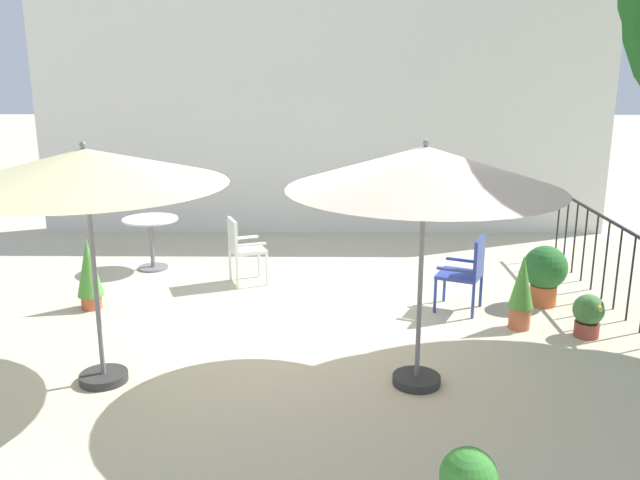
{
  "coord_description": "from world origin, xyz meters",
  "views": [
    {
      "loc": [
        0.09,
        -6.93,
        2.89
      ],
      "look_at": [
        0.0,
        0.33,
        0.95
      ],
      "focal_mm": 38.14,
      "sensor_mm": 36.0,
      "label": 1
    }
  ],
  "objects_px": {
    "potted_plant_1": "(588,314)",
    "potted_plant_4": "(89,272)",
    "patio_umbrella_0": "(85,169)",
    "cafe_table_0": "(151,234)",
    "patio_chair_0": "(242,246)",
    "potted_plant_0": "(522,290)",
    "potted_plant_2": "(545,272)",
    "patio_chair_1": "(467,269)",
    "patio_umbrella_1": "(425,170)"
  },
  "relations": [
    {
      "from": "potted_plant_1",
      "to": "potted_plant_4",
      "type": "height_order",
      "value": "potted_plant_4"
    },
    {
      "from": "patio_umbrella_0",
      "to": "potted_plant_1",
      "type": "bearing_deg",
      "value": 12.93
    },
    {
      "from": "cafe_table_0",
      "to": "patio_chair_0",
      "type": "xyz_separation_m",
      "value": [
        1.36,
        -0.64,
        0.0
      ]
    },
    {
      "from": "potted_plant_4",
      "to": "patio_chair_0",
      "type": "bearing_deg",
      "value": 29.47
    },
    {
      "from": "cafe_table_0",
      "to": "potted_plant_0",
      "type": "relative_size",
      "value": 0.91
    },
    {
      "from": "patio_umbrella_0",
      "to": "potted_plant_2",
      "type": "xyz_separation_m",
      "value": [
        4.67,
        2.08,
        -1.56
      ]
    },
    {
      "from": "patio_umbrella_0",
      "to": "potted_plant_4",
      "type": "bearing_deg",
      "value": 111.64
    },
    {
      "from": "patio_chair_1",
      "to": "patio_umbrella_1",
      "type": "bearing_deg",
      "value": -113.17
    },
    {
      "from": "cafe_table_0",
      "to": "potted_plant_1",
      "type": "height_order",
      "value": "cafe_table_0"
    },
    {
      "from": "patio_umbrella_1",
      "to": "potted_plant_2",
      "type": "bearing_deg",
      "value": 49.63
    },
    {
      "from": "patio_chair_0",
      "to": "potted_plant_0",
      "type": "xyz_separation_m",
      "value": [
        3.25,
        -1.52,
        -0.07
      ]
    },
    {
      "from": "patio_umbrella_0",
      "to": "cafe_table_0",
      "type": "bearing_deg",
      "value": 96.79
    },
    {
      "from": "cafe_table_0",
      "to": "potted_plant_2",
      "type": "height_order",
      "value": "potted_plant_2"
    },
    {
      "from": "potted_plant_0",
      "to": "potted_plant_2",
      "type": "distance_m",
      "value": 0.89
    },
    {
      "from": "cafe_table_0",
      "to": "potted_plant_4",
      "type": "bearing_deg",
      "value": -101.86
    },
    {
      "from": "potted_plant_1",
      "to": "patio_chair_1",
      "type": "bearing_deg",
      "value": 146.75
    },
    {
      "from": "potted_plant_0",
      "to": "patio_umbrella_1",
      "type": "bearing_deg",
      "value": -133.93
    },
    {
      "from": "patio_umbrella_1",
      "to": "patio_chair_0",
      "type": "xyz_separation_m",
      "value": [
        -1.94,
        2.87,
        -1.47
      ]
    },
    {
      "from": "patio_umbrella_1",
      "to": "cafe_table_0",
      "type": "xyz_separation_m",
      "value": [
        -3.3,
        3.51,
        -1.47
      ]
    },
    {
      "from": "patio_umbrella_1",
      "to": "potted_plant_2",
      "type": "xyz_separation_m",
      "value": [
        1.79,
        2.1,
        -1.56
      ]
    },
    {
      "from": "patio_umbrella_1",
      "to": "patio_chair_0",
      "type": "relative_size",
      "value": 2.69
    },
    {
      "from": "patio_chair_0",
      "to": "potted_plant_4",
      "type": "bearing_deg",
      "value": -150.53
    },
    {
      "from": "patio_umbrella_1",
      "to": "patio_umbrella_0",
      "type": "bearing_deg",
      "value": 179.63
    },
    {
      "from": "patio_chair_0",
      "to": "potted_plant_0",
      "type": "relative_size",
      "value": 1.05
    },
    {
      "from": "potted_plant_2",
      "to": "patio_chair_0",
      "type": "bearing_deg",
      "value": 168.31
    },
    {
      "from": "cafe_table_0",
      "to": "potted_plant_2",
      "type": "bearing_deg",
      "value": -15.51
    },
    {
      "from": "patio_umbrella_0",
      "to": "potted_plant_4",
      "type": "distance_m",
      "value": 2.55
    },
    {
      "from": "patio_umbrella_1",
      "to": "patio_chair_1",
      "type": "height_order",
      "value": "patio_umbrella_1"
    },
    {
      "from": "patio_umbrella_0",
      "to": "potted_plant_1",
      "type": "relative_size",
      "value": 5.19
    },
    {
      "from": "cafe_table_0",
      "to": "potted_plant_0",
      "type": "xyz_separation_m",
      "value": [
        4.61,
        -2.16,
        -0.07
      ]
    },
    {
      "from": "potted_plant_1",
      "to": "potted_plant_4",
      "type": "bearing_deg",
      "value": 172.07
    },
    {
      "from": "patio_umbrella_0",
      "to": "cafe_table_0",
      "type": "distance_m",
      "value": 3.81
    },
    {
      "from": "patio_chair_1",
      "to": "potted_plant_0",
      "type": "height_order",
      "value": "patio_chair_1"
    },
    {
      "from": "patio_chair_1",
      "to": "potted_plant_1",
      "type": "xyz_separation_m",
      "value": [
        1.16,
        -0.76,
        -0.26
      ]
    },
    {
      "from": "potted_plant_2",
      "to": "potted_plant_0",
      "type": "bearing_deg",
      "value": -122.86
    },
    {
      "from": "potted_plant_1",
      "to": "potted_plant_2",
      "type": "xyz_separation_m",
      "value": [
        -0.18,
        0.97,
        0.17
      ]
    },
    {
      "from": "patio_umbrella_0",
      "to": "patio_chair_0",
      "type": "relative_size",
      "value": 2.76
    },
    {
      "from": "patio_umbrella_1",
      "to": "potted_plant_4",
      "type": "height_order",
      "value": "patio_umbrella_1"
    },
    {
      "from": "cafe_table_0",
      "to": "patio_chair_0",
      "type": "height_order",
      "value": "patio_chair_0"
    },
    {
      "from": "patio_umbrella_1",
      "to": "patio_chair_0",
      "type": "distance_m",
      "value": 3.76
    },
    {
      "from": "patio_umbrella_0",
      "to": "patio_chair_1",
      "type": "xyz_separation_m",
      "value": [
        3.7,
        1.87,
        -1.47
      ]
    },
    {
      "from": "patio_chair_0",
      "to": "potted_plant_1",
      "type": "height_order",
      "value": "patio_chair_0"
    },
    {
      "from": "patio_chair_0",
      "to": "potted_plant_2",
      "type": "bearing_deg",
      "value": -11.69
    },
    {
      "from": "patio_chair_1",
      "to": "potted_plant_0",
      "type": "relative_size",
      "value": 1.07
    },
    {
      "from": "patio_chair_0",
      "to": "potted_plant_0",
      "type": "distance_m",
      "value": 3.58
    },
    {
      "from": "potted_plant_4",
      "to": "patio_umbrella_0",
      "type": "bearing_deg",
      "value": -68.36
    },
    {
      "from": "potted_plant_0",
      "to": "patio_umbrella_0",
      "type": "bearing_deg",
      "value": -162.34
    },
    {
      "from": "patio_chair_1",
      "to": "potted_plant_1",
      "type": "relative_size",
      "value": 1.93
    },
    {
      "from": "potted_plant_2",
      "to": "potted_plant_4",
      "type": "bearing_deg",
      "value": -178.03
    },
    {
      "from": "potted_plant_0",
      "to": "potted_plant_4",
      "type": "height_order",
      "value": "potted_plant_4"
    }
  ]
}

